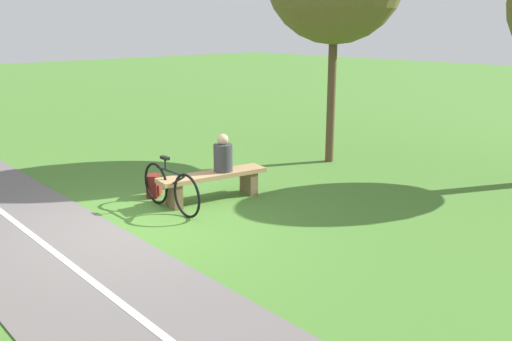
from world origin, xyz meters
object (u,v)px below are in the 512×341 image
Objects in this scene: person_seated at (223,156)px; backpack at (154,186)px; bench at (213,181)px; bicycle at (171,188)px.

person_seated reaches higher than backpack.
bicycle is (0.90, -0.03, 0.03)m from bench.
person_seated is at bearing 88.56° from bicycle.
person_seated is 0.40× the size of bicycle.
backpack is (0.90, -0.96, -0.60)m from person_seated.
person_seated reaches higher than bicycle.
backpack is (-0.22, -0.88, -0.19)m from bicycle.
person_seated reaches higher than bench.
bicycle is at bearing 8.40° from bench.
bench is 1.15m from backpack.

